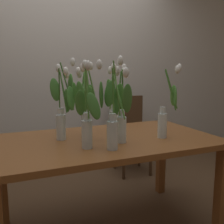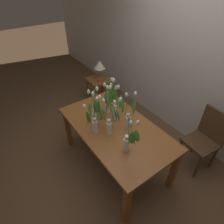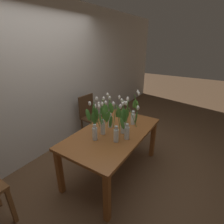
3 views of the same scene
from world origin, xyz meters
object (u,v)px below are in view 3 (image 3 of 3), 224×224
tulip_vase_1 (110,116)px  tulip_vase_5 (117,128)px  tulip_vase_6 (103,120)px  dining_table (113,137)px  tulip_vase_0 (134,113)px  tulip_vase_4 (128,125)px  dining_chair (90,114)px  tulip_vase_3 (122,120)px  tulip_vase_2 (95,123)px

tulip_vase_1 → tulip_vase_5: tulip_vase_5 is taller
tulip_vase_5 → tulip_vase_6: bearing=79.2°
dining_table → tulip_vase_0: size_ratio=2.95×
dining_table → tulip_vase_4: (-0.05, -0.26, 0.30)m
tulip_vase_6 → dining_chair: size_ratio=0.60×
tulip_vase_3 → tulip_vase_5: 0.26m
tulip_vase_5 → tulip_vase_6: tulip_vase_5 is taller
tulip_vase_1 → tulip_vase_6: tulip_vase_6 is taller
dining_table → tulip_vase_6: 0.36m
tulip_vase_3 → dining_chair: (0.65, 1.16, -0.42)m
tulip_vase_0 → tulip_vase_5: tulip_vase_5 is taller
tulip_vase_0 → tulip_vase_4: 0.49m
tulip_vase_5 → dining_chair: 1.58m
tulip_vase_0 → tulip_vase_2: size_ratio=0.93×
dining_table → tulip_vase_4: size_ratio=2.75×
dining_table → tulip_vase_1: tulip_vase_1 is taller
tulip_vase_0 → tulip_vase_1: 0.41m
dining_table → tulip_vase_5: bearing=-135.9°
dining_table → tulip_vase_5: size_ratio=2.87×
tulip_vase_3 → tulip_vase_5: tulip_vase_5 is taller
tulip_vase_3 → dining_chair: tulip_vase_3 is taller
tulip_vase_3 → dining_chair: size_ratio=0.58×
dining_table → tulip_vase_0: tulip_vase_0 is taller
dining_table → tulip_vase_1: size_ratio=2.94×
tulip_vase_4 → tulip_vase_6: tulip_vase_4 is taller
dining_chair → dining_table: bearing=-124.4°
tulip_vase_0 → tulip_vase_5: bearing=-175.6°
tulip_vase_2 → tulip_vase_3: bearing=-33.0°
tulip_vase_6 → tulip_vase_0: bearing=-20.8°
tulip_vase_0 → tulip_vase_6: 0.60m
tulip_vase_0 → tulip_vase_2: (-0.71, 0.24, 0.05)m
dining_table → tulip_vase_2: 0.45m
tulip_vase_3 → tulip_vase_4: tulip_vase_4 is taller
tulip_vase_6 → dining_chair: bearing=48.5°
dining_chair → tulip_vase_4: bearing=-120.2°
tulip_vase_1 → tulip_vase_2: tulip_vase_2 is taller
tulip_vase_0 → tulip_vase_4: tulip_vase_4 is taller
tulip_vase_3 → tulip_vase_6: size_ratio=0.97×
tulip_vase_4 → dining_chair: 1.57m
tulip_vase_4 → dining_chair: bearing=59.8°
tulip_vase_6 → dining_chair: 1.36m
tulip_vase_1 → dining_chair: bearing=56.3°
tulip_vase_2 → tulip_vase_5: tulip_vase_2 is taller
tulip_vase_6 → tulip_vase_4: bearing=-74.8°
tulip_vase_0 → tulip_vase_1: same height
tulip_vase_2 → tulip_vase_4: (0.24, -0.37, -0.02)m
tulip_vase_2 → tulip_vase_3: tulip_vase_2 is taller
tulip_vase_0 → dining_chair: bearing=76.2°
tulip_vase_6 → tulip_vase_5: bearing=-100.8°
tulip_vase_5 → dining_chair: size_ratio=0.60×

